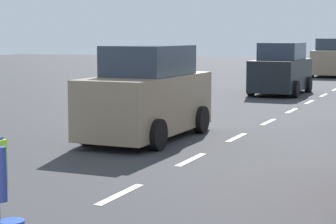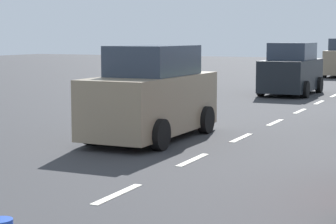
{
  "view_description": "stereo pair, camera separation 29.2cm",
  "coord_description": "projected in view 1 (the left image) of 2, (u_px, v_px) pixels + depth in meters",
  "views": [
    {
      "loc": [
        4.47,
        -2.76,
        2.42
      ],
      "look_at": [
        0.07,
        7.39,
        1.1
      ],
      "focal_mm": 68.01,
      "sensor_mm": 36.0,
      "label": 1
    },
    {
      "loc": [
        4.74,
        -2.64,
        2.42
      ],
      "look_at": [
        0.07,
        7.39,
        1.1
      ],
      "focal_mm": 68.01,
      "sensor_mm": 36.0,
      "label": 2
    }
  ],
  "objects": [
    {
      "name": "ground_plane",
      "position": [
        311.0,
        101.0,
        23.7
      ],
      "size": [
        96.0,
        96.0,
        0.0
      ],
      "primitive_type": "plane",
      "color": "#333335"
    },
    {
      "name": "car_oncoming_lead",
      "position": [
        148.0,
        96.0,
        15.0
      ],
      "size": [
        1.92,
        4.31,
        2.2
      ],
      "color": "gray",
      "rests_on": "ground"
    },
    {
      "name": "car_oncoming_second",
      "position": [
        281.0,
        70.0,
        26.6
      ],
      "size": [
        2.02,
        4.23,
        2.15
      ],
      "color": "black",
      "rests_on": "ground"
    },
    {
      "name": "car_oncoming_third",
      "position": [
        331.0,
        59.0,
        38.34
      ],
      "size": [
        2.0,
        4.3,
        2.28
      ],
      "color": "gray",
      "rests_on": "ground"
    },
    {
      "name": "lane_center_line",
      "position": [
        330.0,
        92.0,
        27.53
      ],
      "size": [
        0.14,
        46.4,
        0.01
      ],
      "color": "silver",
      "rests_on": "ground"
    }
  ]
}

